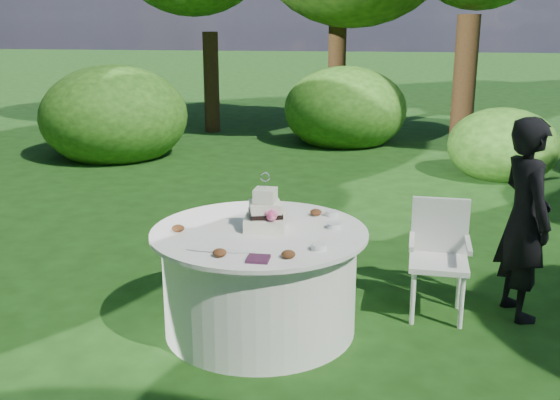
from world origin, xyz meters
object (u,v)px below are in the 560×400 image
(napkins, at_px, (258,259))
(cake, at_px, (266,214))
(guest, at_px, (525,219))
(table, at_px, (260,280))
(chair, at_px, (439,250))

(napkins, relative_size, cake, 0.34)
(guest, distance_m, cake, 1.97)
(table, xyz_separation_m, cake, (0.04, 0.04, 0.50))
(napkins, distance_m, table, 0.72)
(napkins, height_order, guest, guest)
(cake, bearing_deg, guest, 14.13)
(guest, xyz_separation_m, table, (-1.94, -0.52, -0.39))
(table, distance_m, chair, 1.41)
(napkins, distance_m, chair, 1.64)
(guest, distance_m, chair, 0.68)
(cake, xyz_separation_m, chair, (1.28, 0.43, -0.36))
(table, bearing_deg, chair, 19.44)
(chair, bearing_deg, guest, 4.71)
(napkins, distance_m, guest, 2.16)
(table, bearing_deg, cake, 43.61)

